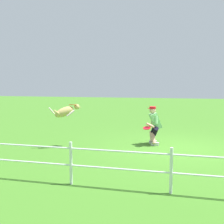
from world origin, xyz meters
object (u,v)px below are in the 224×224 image
Objects in this scene: dog at (66,112)px; frisbee_held at (147,128)px; frisbee_flying at (73,105)px; person at (154,124)px.

dog reaches higher than frisbee_held.
frisbee_held is (-2.36, -0.55, -0.76)m from frisbee_flying.
frisbee_held is (-2.55, -0.72, -0.55)m from dog.
person is at bearing -12.51° from dog.
dog is at bearing 2.06° from person.
frisbee_flying is 2.54m from frisbee_held.
dog is 3.70× the size of frisbee_held.
frisbee_held is at bearing 38.35° from person.
person is 4.86× the size of frisbee_flying.
person is 5.23× the size of frisbee_held.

